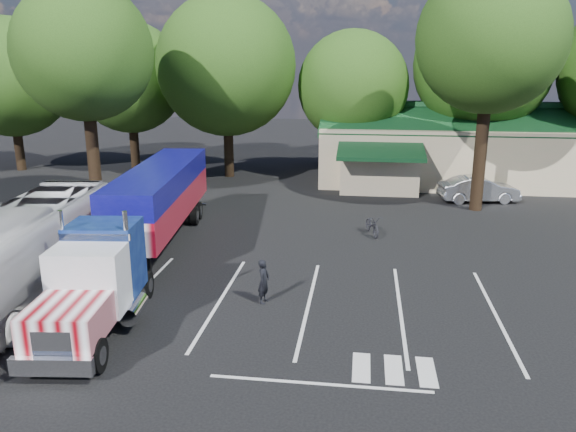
# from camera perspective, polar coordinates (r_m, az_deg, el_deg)

# --- Properties ---
(ground) EXTENTS (120.00, 120.00, 0.00)m
(ground) POSITION_cam_1_polar(r_m,az_deg,el_deg) (26.11, -3.59, -3.19)
(ground) COLOR black
(ground) RESTS_ON ground
(event_hall) EXTENTS (24.20, 14.12, 5.55)m
(event_hall) POSITION_cam_1_polar(r_m,az_deg,el_deg) (43.40, 19.48, 6.45)
(event_hall) COLOR #B6AD87
(event_hall) RESTS_ON ground
(tree_row_a) EXTENTS (9.00, 9.00, 11.68)m
(tree_row_a) POSITION_cam_1_polar(r_m,az_deg,el_deg) (48.87, -26.39, 12.51)
(tree_row_a) COLOR black
(tree_row_a) RESTS_ON ground
(tree_row_b) EXTENTS (8.40, 8.40, 11.35)m
(tree_row_b) POSITION_cam_1_polar(r_m,az_deg,el_deg) (45.74, -15.80, 13.37)
(tree_row_b) COLOR black
(tree_row_b) RESTS_ON ground
(tree_row_c) EXTENTS (10.00, 10.00, 13.05)m
(tree_row_c) POSITION_cam_1_polar(r_m,az_deg,el_deg) (41.66, -6.28, 14.94)
(tree_row_c) COLOR black
(tree_row_c) RESTS_ON ground
(tree_row_d) EXTENTS (8.00, 8.00, 10.60)m
(tree_row_d) POSITION_cam_1_polar(r_m,az_deg,el_deg) (41.80, 6.61, 12.94)
(tree_row_d) COLOR black
(tree_row_d) RESTS_ON ground
(tree_row_e) EXTENTS (9.60, 9.60, 12.90)m
(tree_row_e) POSITION_cam_1_polar(r_m,az_deg,el_deg) (43.01, 19.15, 14.29)
(tree_row_e) COLOR black
(tree_row_e) RESTS_ON ground
(tree_near_left) EXTENTS (7.60, 7.60, 12.65)m
(tree_near_left) POSITION_cam_1_polar(r_m,az_deg,el_deg) (33.97, -20.05, 15.36)
(tree_near_left) COLOR black
(tree_near_left) RESTS_ON ground
(tree_near_right) EXTENTS (8.00, 8.00, 13.50)m
(tree_near_right) POSITION_cam_1_polar(r_m,az_deg,el_deg) (33.42, 19.90, 16.50)
(tree_near_right) COLOR black
(tree_near_right) RESTS_ON ground
(semi_truck) EXTENTS (4.32, 18.37, 3.82)m
(semi_truck) POSITION_cam_1_polar(r_m,az_deg,el_deg) (24.61, -14.07, 0.45)
(semi_truck) COLOR black
(semi_truck) RESTS_ON ground
(woman) EXTENTS (0.50, 0.66, 1.61)m
(woman) POSITION_cam_1_polar(r_m,az_deg,el_deg) (20.02, -2.47, -6.65)
(woman) COLOR black
(woman) RESTS_ON ground
(bicycle) EXTENTS (1.21, 2.06, 1.03)m
(bicycle) POSITION_cam_1_polar(r_m,az_deg,el_deg) (28.13, 8.57, -0.87)
(bicycle) COLOR black
(bicycle) RESTS_ON ground
(tour_bus) EXTENTS (4.18, 12.58, 3.44)m
(tour_bus) POSITION_cam_1_polar(r_m,az_deg,el_deg) (21.96, -25.75, -3.67)
(tour_bus) COLOR silver
(tour_bus) RESTS_ON ground
(silver_sedan) EXTENTS (4.95, 2.43, 1.56)m
(silver_sedan) POSITION_cam_1_polar(r_m,az_deg,el_deg) (36.25, 18.80, 2.58)
(silver_sedan) COLOR #B0B3B8
(silver_sedan) RESTS_ON ground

